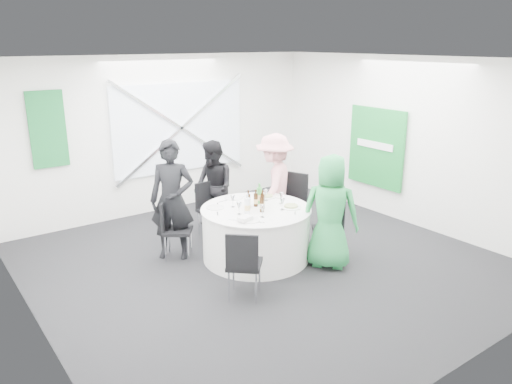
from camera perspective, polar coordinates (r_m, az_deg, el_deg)
floor at (r=7.16m, az=0.95°, el=-8.06°), size 6.00×6.00×0.00m
ceiling at (r=6.49m, az=1.08°, el=14.95°), size 6.00×6.00×0.00m
wall_back at (r=9.21m, az=-10.41°, el=6.50°), size 6.00×0.00×6.00m
wall_front at (r=4.77m, az=23.40°, el=-4.46°), size 6.00×0.00×6.00m
wall_left at (r=5.50m, az=-24.80°, el=-1.89°), size 0.00×6.00×6.00m
wall_right at (r=8.79m, az=16.88°, el=5.56°), size 0.00×6.00×6.00m
window_panel at (r=9.29m, az=-8.66°, el=7.30°), size 2.60×0.03×1.60m
window_brace_a at (r=9.25m, az=-8.54°, el=7.27°), size 2.63×0.05×1.84m
window_brace_b at (r=9.25m, az=-8.54°, el=7.27°), size 2.63×0.05×1.84m
green_banner at (r=8.45m, az=-22.70°, el=6.61°), size 0.55×0.04×1.20m
green_sign at (r=9.15m, az=13.56°, el=4.96°), size 0.05×1.20×1.40m
banquet_table at (r=7.16m, az=-0.00°, el=-4.75°), size 1.56×1.56×0.76m
chair_back at (r=8.03m, az=-5.36°, el=-1.46°), size 0.41×0.42×0.86m
chair_back_left at (r=7.22m, az=-9.58°, el=-3.75°), size 0.55×0.55×0.86m
chair_back_right at (r=8.03m, az=4.12°, el=-0.78°), size 0.60×0.59×0.99m
chair_front_right at (r=7.15m, az=8.81°, el=-3.78°), size 0.57×0.57×0.89m
chair_front_left at (r=5.98m, az=-1.45°, el=-7.83°), size 0.57×0.57×0.89m
person_man_back_left at (r=7.14m, az=-9.56°, el=-0.92°), size 0.75×0.72×1.73m
person_man_back at (r=8.05m, az=-4.89°, el=0.52°), size 0.44×0.76×1.52m
person_woman_pink at (r=7.94m, az=2.12°, el=0.82°), size 1.14×1.03×1.64m
person_woman_green at (r=6.85m, az=8.49°, el=-2.27°), size 0.88×0.92×1.59m
plate_back at (r=7.48m, az=-2.57°, el=-0.64°), size 0.28×0.28×0.01m
plate_back_left at (r=7.06m, az=-4.68°, el=-1.77°), size 0.25×0.25×0.01m
plate_back_right at (r=7.52m, az=1.25°, el=-0.47°), size 0.27×0.27×0.04m
plate_front_right at (r=7.06m, az=4.02°, el=-1.67°), size 0.30×0.30×0.04m
plate_front_left at (r=6.55m, az=-0.65°, el=-3.24°), size 0.25×0.25×0.01m
napkin at (r=6.51m, az=-1.26°, el=-3.04°), size 0.21×0.16×0.05m
beer_bottle_a at (r=7.02m, az=-0.89°, el=-1.04°), size 0.06×0.06×0.26m
beer_bottle_b at (r=7.08m, az=-0.03°, el=-0.92°), size 0.06×0.06×0.25m
beer_bottle_c at (r=6.98m, az=0.76°, el=-1.11°), size 0.06×0.06×0.27m
beer_bottle_d at (r=6.85m, az=0.67°, el=-1.44°), size 0.06×0.06×0.28m
green_water_bottle at (r=7.18m, az=0.39°, el=-0.43°), size 0.08×0.08×0.31m
clear_water_bottle at (r=6.78m, az=-1.01°, el=-1.61°), size 0.08×0.08×0.28m
wine_glass_a at (r=6.64m, az=0.73°, el=-1.87°), size 0.07×0.07×0.17m
wine_glass_b at (r=7.05m, az=-2.68°, el=-0.75°), size 0.07×0.07×0.17m
wine_glass_c at (r=7.19m, az=2.91°, el=-0.40°), size 0.07×0.07×0.17m
wine_glass_d at (r=7.32m, az=1.14°, el=-0.06°), size 0.07×0.07×0.17m
wine_glass_e at (r=6.93m, az=3.02°, el=-1.08°), size 0.07×0.07×0.17m
wine_glass_f at (r=6.75m, az=-1.96°, el=-1.55°), size 0.07×0.07×0.17m
fork_a at (r=7.19m, az=-4.42°, el=-1.44°), size 0.10×0.13×0.01m
knife_a at (r=6.82m, az=-4.41°, el=-2.49°), size 0.09×0.14×0.01m
fork_b at (r=7.45m, az=2.85°, el=-0.75°), size 0.09×0.14×0.01m
knife_b at (r=7.56m, az=0.65°, el=-0.46°), size 0.08×0.14×0.01m
fork_c at (r=6.57m, az=-2.62°, el=-3.23°), size 0.11×0.13×0.01m
knife_c at (r=6.48m, az=0.38°, el=-3.49°), size 0.11×0.12×0.01m
fork_d at (r=6.84m, az=4.49°, el=-2.42°), size 0.11×0.12×0.01m
knife_d at (r=7.19m, az=4.44°, el=-1.46°), size 0.10×0.13×0.01m
fork_e at (r=7.54m, az=-1.47°, el=-0.52°), size 0.15×0.02×0.01m
knife_e at (r=7.34m, az=-3.78°, el=-1.06°), size 0.15×0.03×0.01m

